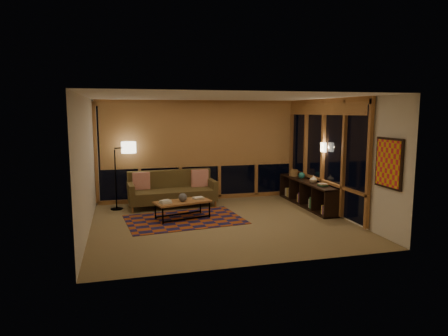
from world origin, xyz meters
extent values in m
cube|color=olive|center=(0.00, 0.00, 0.00)|extent=(5.50, 5.00, 0.01)
cube|color=white|center=(0.00, 0.00, 2.70)|extent=(5.50, 5.00, 0.01)
cube|color=silver|center=(0.00, 2.50, 1.35)|extent=(5.50, 0.01, 2.70)
cube|color=silver|center=(0.00, -2.50, 1.35)|extent=(5.50, 0.01, 2.70)
cube|color=silver|center=(-2.75, 0.00, 1.35)|extent=(0.01, 5.00, 2.70)
cube|color=silver|center=(2.75, 0.00, 1.35)|extent=(0.01, 5.00, 2.70)
cube|color=#994014|center=(-0.75, 0.45, 0.01)|extent=(2.69, 1.95, 0.01)
sphere|color=black|center=(-0.78, 0.51, 0.50)|extent=(0.25, 0.25, 0.19)
cylinder|color=brown|center=(2.47, 1.78, 0.74)|extent=(0.25, 0.25, 0.18)
sphere|color=#1C665F|center=(2.49, 1.31, 0.74)|extent=(0.20, 0.20, 0.17)
imported|color=tan|center=(2.49, 0.66, 0.75)|extent=(0.22, 0.22, 0.20)
camera|label=1|loc=(-2.08, -8.16, 2.39)|focal=32.00mm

